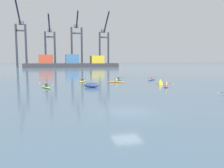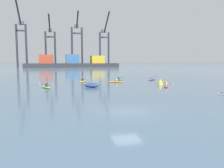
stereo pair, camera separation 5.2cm
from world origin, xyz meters
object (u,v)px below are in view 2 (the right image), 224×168
Objects in this scene: gantry_crane_east at (105,42)px; kayak_blue at (152,79)px; channel_buoy at (160,82)px; gantry_crane_west at (21,37)px; kayak_magenta at (166,86)px; kayak_orange at (116,82)px; kayak_yellow at (83,81)px; gantry_crane_west_mid at (50,42)px; kayak_lime at (46,87)px; container_barge at (72,63)px; gantry_crane_east_mid at (77,40)px; kayak_teal at (119,80)px; capsized_dinghy at (92,85)px.

kayak_blue is at bearing -95.92° from gantry_crane_east.
gantry_crane_west is at bearing 110.18° from channel_buoy.
kayak_orange is at bearing 125.03° from kayak_magenta.
kayak_magenta is (12.75, -11.72, 0.00)m from kayak_yellow.
gantry_crane_west is 11.92× the size of kayak_orange.
gantry_crane_west_mid is 9.72× the size of kayak_magenta.
kayak_orange is at bearing -81.85° from gantry_crane_west_mid.
channel_buoy is 20.34m from kayak_lime.
gantry_crane_west_mid reaches higher than container_barge.
gantry_crane_west is 1.10× the size of gantry_crane_east.
container_barge is 30.58m from gantry_crane_east.
gantry_crane_east_mid is at bearing 94.36° from kayak_blue.
kayak_teal is 0.94× the size of kayak_magenta.
gantry_crane_east_mid is 12.11× the size of capsized_dinghy.
kayak_lime is (2.63, -116.19, -15.94)m from gantry_crane_west_mid.
gantry_crane_east_mid is at bearing 82.77° from kayak_lime.
gantry_crane_west is 11.41× the size of kayak_yellow.
gantry_crane_west_mid reaches higher than kayak_magenta.
kayak_teal is at bearing 172.61° from kayak_blue.
gantry_crane_west_mid reaches higher than kayak_yellow.
kayak_lime is (-20.32, -1.00, -0.19)m from channel_buoy.
gantry_crane_west_mid is 10.20× the size of kayak_blue.
container_barge is 96.83m from kayak_orange.
kayak_orange is 0.96× the size of kayak_lime.
gantry_crane_east_mid reaches higher than kayak_orange.
kayak_blue is at bearing -76.84° from gantry_crane_west_mid.
gantry_crane_west_mid reaches higher than channel_buoy.
channel_buoy is at bearing -96.48° from gantry_crane_east.
kayak_magenta is 12.77m from kayak_blue.
kayak_yellow is 17.32m from kayak_magenta.
gantry_crane_east is (23.16, 14.20, 14.05)m from container_barge.
gantry_crane_east_mid is at bearing 8.47° from gantry_crane_west.
container_barge reaches higher than kayak_teal.
kayak_lime is 1.08× the size of kayak_blue.
kayak_yellow is at bearing 137.41° from kayak_magenta.
kayak_blue reaches higher than capsized_dinghy.
gantry_crane_west_mid is at bearing 94.80° from capsized_dinghy.
gantry_crane_west_mid is at bearing 101.27° from channel_buoy.
gantry_crane_west_mid reaches higher than kayak_lime.
kayak_yellow is 1.09× the size of kayak_blue.
gantry_crane_east reaches higher than kayak_lime.
kayak_teal reaches higher than capsized_dinghy.
kayak_magenta is 1.05× the size of kayak_blue.
kayak_orange is at bearing -90.67° from gantry_crane_east_mid.
container_barge is at bearing 88.27° from capsized_dinghy.
kayak_lime is (19.18, -108.45, -17.87)m from gantry_crane_west.
kayak_blue is (15.58, 0.73, -0.00)m from kayak_yellow.
kayak_yellow and kayak_teal have the same top height.
gantry_crane_west reaches higher than kayak_magenta.
gantry_crane_east_mid is at bearing 93.01° from channel_buoy.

